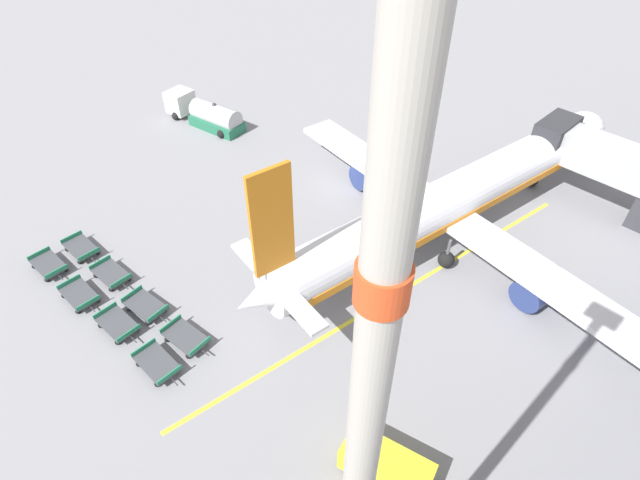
{
  "coord_description": "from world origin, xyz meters",
  "views": [
    {
      "loc": [
        25.66,
        -28.1,
        26.53
      ],
      "look_at": [
        5.78,
        -8.71,
        2.03
      ],
      "focal_mm": 28.0,
      "sensor_mm": 36.0,
      "label": 1
    }
  ],
  "objects_px": {
    "airplane": "(451,200)",
    "baggage_dolly_row_mid_a_col_c": "(146,306)",
    "service_van": "(386,466)",
    "baggage_dolly_row_near_col_c": "(118,324)",
    "baggage_dolly_row_near_col_d": "(157,363)",
    "baggage_dolly_row_mid_a_col_d": "(186,337)",
    "baggage_dolly_row_mid_a_col_b": "(111,274)",
    "baggage_dolly_row_mid_a_col_a": "(81,248)",
    "baggage_dolly_row_near_col_a": "(49,265)",
    "baggage_dolly_row_near_col_b": "(80,295)",
    "fuel_tanker_secondary": "(207,114)"
  },
  "relations": [
    {
      "from": "baggage_dolly_row_near_col_d",
      "to": "baggage_dolly_row_mid_a_col_d",
      "type": "relative_size",
      "value": 0.99
    },
    {
      "from": "baggage_dolly_row_mid_a_col_c",
      "to": "fuel_tanker_secondary",
      "type": "bearing_deg",
      "value": 136.07
    },
    {
      "from": "baggage_dolly_row_near_col_d",
      "to": "baggage_dolly_row_mid_a_col_b",
      "type": "xyz_separation_m",
      "value": [
        -9.23,
        1.64,
        0.0
      ]
    },
    {
      "from": "baggage_dolly_row_mid_a_col_a",
      "to": "baggage_dolly_row_mid_a_col_d",
      "type": "relative_size",
      "value": 0.99
    },
    {
      "from": "baggage_dolly_row_near_col_a",
      "to": "baggage_dolly_row_near_col_c",
      "type": "bearing_deg",
      "value": 6.42
    },
    {
      "from": "baggage_dolly_row_mid_a_col_a",
      "to": "baggage_dolly_row_near_col_b",
      "type": "bearing_deg",
      "value": -25.73
    },
    {
      "from": "baggage_dolly_row_near_col_d",
      "to": "baggage_dolly_row_mid_a_col_d",
      "type": "xyz_separation_m",
      "value": [
        -0.48,
        2.37,
        0.0
      ]
    },
    {
      "from": "baggage_dolly_row_mid_a_col_b",
      "to": "service_van",
      "type": "bearing_deg",
      "value": 8.2
    },
    {
      "from": "airplane",
      "to": "baggage_dolly_row_mid_a_col_c",
      "type": "relative_size",
      "value": 10.17
    },
    {
      "from": "baggage_dolly_row_mid_a_col_d",
      "to": "baggage_dolly_row_mid_a_col_b",
      "type": "bearing_deg",
      "value": -175.27
    },
    {
      "from": "baggage_dolly_row_near_col_c",
      "to": "baggage_dolly_row_near_col_b",
      "type": "bearing_deg",
      "value": -171.22
    },
    {
      "from": "baggage_dolly_row_near_col_a",
      "to": "baggage_dolly_row_mid_a_col_a",
      "type": "distance_m",
      "value": 2.57
    },
    {
      "from": "baggage_dolly_row_near_col_a",
      "to": "baggage_dolly_row_mid_a_col_d",
      "type": "bearing_deg",
      "value": 15.68
    },
    {
      "from": "baggage_dolly_row_mid_a_col_c",
      "to": "baggage_dolly_row_mid_a_col_d",
      "type": "height_order",
      "value": "same"
    },
    {
      "from": "baggage_dolly_row_mid_a_col_c",
      "to": "baggage_dolly_row_mid_a_col_d",
      "type": "distance_m",
      "value": 4.26
    },
    {
      "from": "airplane",
      "to": "baggage_dolly_row_mid_a_col_a",
      "type": "height_order",
      "value": "airplane"
    },
    {
      "from": "service_van",
      "to": "baggage_dolly_row_near_col_b",
      "type": "height_order",
      "value": "service_van"
    },
    {
      "from": "baggage_dolly_row_near_col_d",
      "to": "baggage_dolly_row_mid_a_col_a",
      "type": "relative_size",
      "value": 1.0
    },
    {
      "from": "baggage_dolly_row_near_col_b",
      "to": "baggage_dolly_row_mid_a_col_b",
      "type": "distance_m",
      "value": 2.6
    },
    {
      "from": "baggage_dolly_row_mid_a_col_a",
      "to": "airplane",
      "type": "bearing_deg",
      "value": 50.54
    },
    {
      "from": "baggage_dolly_row_mid_a_col_a",
      "to": "baggage_dolly_row_mid_a_col_c",
      "type": "bearing_deg",
      "value": 3.66
    },
    {
      "from": "airplane",
      "to": "baggage_dolly_row_mid_a_col_d",
      "type": "relative_size",
      "value": 10.19
    },
    {
      "from": "baggage_dolly_row_mid_a_col_b",
      "to": "baggage_dolly_row_mid_a_col_d",
      "type": "relative_size",
      "value": 0.99
    },
    {
      "from": "baggage_dolly_row_near_col_b",
      "to": "baggage_dolly_row_mid_a_col_a",
      "type": "xyz_separation_m",
      "value": [
        -4.65,
        2.24,
        0.0
      ]
    },
    {
      "from": "baggage_dolly_row_mid_a_col_b",
      "to": "baggage_dolly_row_mid_a_col_d",
      "type": "xyz_separation_m",
      "value": [
        8.75,
        0.72,
        0.0
      ]
    },
    {
      "from": "service_van",
      "to": "baggage_dolly_row_near_col_d",
      "type": "xyz_separation_m",
      "value": [
        -14.11,
        -5.01,
        -0.58
      ]
    },
    {
      "from": "airplane",
      "to": "baggage_dolly_row_mid_a_col_a",
      "type": "bearing_deg",
      "value": -129.46
    },
    {
      "from": "baggage_dolly_row_near_col_c",
      "to": "baggage_dolly_row_mid_a_col_c",
      "type": "distance_m",
      "value": 2.14
    },
    {
      "from": "baggage_dolly_row_near_col_b",
      "to": "baggage_dolly_row_mid_a_col_d",
      "type": "xyz_separation_m",
      "value": [
        8.39,
        3.3,
        0.0
      ]
    },
    {
      "from": "service_van",
      "to": "baggage_dolly_row_near_col_a",
      "type": "xyz_separation_m",
      "value": [
        -27.5,
        -6.27,
        -0.58
      ]
    },
    {
      "from": "service_van",
      "to": "airplane",
      "type": "bearing_deg",
      "value": 116.52
    },
    {
      "from": "baggage_dolly_row_near_col_c",
      "to": "baggage_dolly_row_near_col_d",
      "type": "relative_size",
      "value": 1.01
    },
    {
      "from": "baggage_dolly_row_near_col_a",
      "to": "baggage_dolly_row_mid_a_col_d",
      "type": "xyz_separation_m",
      "value": [
        12.92,
        3.63,
        0.0
      ]
    },
    {
      "from": "service_van",
      "to": "baggage_dolly_row_mid_a_col_c",
      "type": "height_order",
      "value": "service_van"
    },
    {
      "from": "baggage_dolly_row_mid_a_col_a",
      "to": "baggage_dolly_row_mid_a_col_b",
      "type": "relative_size",
      "value": 0.99
    },
    {
      "from": "airplane",
      "to": "baggage_dolly_row_near_col_a",
      "type": "distance_m",
      "value": 30.95
    },
    {
      "from": "baggage_dolly_row_mid_a_col_a",
      "to": "baggage_dolly_row_mid_a_col_c",
      "type": "distance_m",
      "value": 8.83
    },
    {
      "from": "service_van",
      "to": "baggage_dolly_row_mid_a_col_c",
      "type": "relative_size",
      "value": 1.33
    },
    {
      "from": "baggage_dolly_row_near_col_b",
      "to": "baggage_dolly_row_near_col_a",
      "type": "bearing_deg",
      "value": -175.84
    },
    {
      "from": "baggage_dolly_row_near_col_b",
      "to": "baggage_dolly_row_mid_a_col_d",
      "type": "bearing_deg",
      "value": 21.45
    },
    {
      "from": "service_van",
      "to": "baggage_dolly_row_near_col_a",
      "type": "bearing_deg",
      "value": -167.16
    },
    {
      "from": "fuel_tanker_secondary",
      "to": "baggage_dolly_row_mid_a_col_c",
      "type": "relative_size",
      "value": 2.63
    },
    {
      "from": "airplane",
      "to": "baggage_dolly_row_near_col_c",
      "type": "xyz_separation_m",
      "value": [
        -9.39,
        -23.86,
        -2.77
      ]
    },
    {
      "from": "baggage_dolly_row_near_col_d",
      "to": "baggage_dolly_row_near_col_a",
      "type": "bearing_deg",
      "value": -174.63
    },
    {
      "from": "service_van",
      "to": "baggage_dolly_row_mid_a_col_c",
      "type": "distance_m",
      "value": 19.08
    },
    {
      "from": "baggage_dolly_row_near_col_b",
      "to": "baggage_dolly_row_near_col_d",
      "type": "relative_size",
      "value": 1.0
    },
    {
      "from": "fuel_tanker_secondary",
      "to": "baggage_dolly_row_mid_a_col_b",
      "type": "bearing_deg",
      "value": -51.98
    },
    {
      "from": "baggage_dolly_row_near_col_a",
      "to": "airplane",
      "type": "bearing_deg",
      "value": 53.76
    },
    {
      "from": "baggage_dolly_row_near_col_c",
      "to": "service_van",
      "type": "bearing_deg",
      "value": 15.77
    },
    {
      "from": "baggage_dolly_row_mid_a_col_a",
      "to": "fuel_tanker_secondary",
      "type": "bearing_deg",
      "value": 118.42
    }
  ]
}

